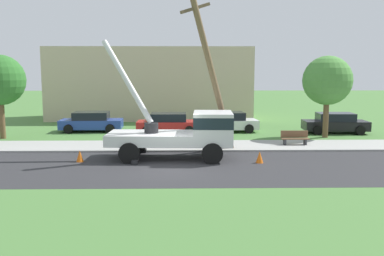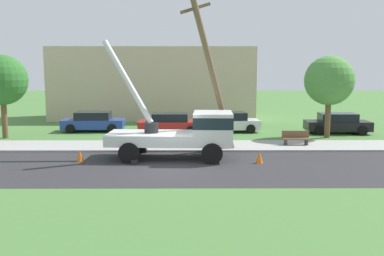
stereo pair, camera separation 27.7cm
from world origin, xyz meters
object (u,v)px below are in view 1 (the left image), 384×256
object	(u,v)px
leaning_utility_pole	(211,70)
park_bench	(295,138)
utility_truck	(187,131)
traffic_cone_behind	(80,156)
parked_sedan_blue	(91,122)
roadside_tree_far	(0,80)
roadside_tree_near	(327,81)
parked_sedan_black	(335,123)
parked_sedan_red	(169,123)
traffic_cone_ahead	(260,157)
parked_sedan_white	(226,122)

from	to	relation	value
leaning_utility_pole	park_bench	world-z (taller)	leaning_utility_pole
utility_truck	traffic_cone_behind	world-z (taller)	utility_truck
park_bench	traffic_cone_behind	bearing A→B (deg)	-160.76
parked_sedan_blue	roadside_tree_far	size ratio (longest dim) A/B	0.82
utility_truck	roadside_tree_near	bearing A→B (deg)	35.21
utility_truck	parked_sedan_black	size ratio (longest dim) A/B	1.51
parked_sedan_red	parked_sedan_blue	bearing A→B (deg)	169.93
leaning_utility_pole	parked_sedan_red	distance (m)	8.18
traffic_cone_ahead	roadside_tree_near	bearing A→B (deg)	53.03
roadside_tree_near	utility_truck	bearing A→B (deg)	-144.79
parked_sedan_red	park_bench	bearing A→B (deg)	-34.06
traffic_cone_behind	parked_sedan_black	bearing A→B (deg)	30.00
utility_truck	parked_sedan_white	distance (m)	9.61
utility_truck	roadside_tree_far	world-z (taller)	utility_truck
leaning_utility_pole	traffic_cone_behind	size ratio (longest dim) A/B	15.45
parked_sedan_blue	parked_sedan_red	distance (m)	5.71
leaning_utility_pole	parked_sedan_blue	size ratio (longest dim) A/B	1.94
traffic_cone_ahead	leaning_utility_pole	bearing A→B (deg)	128.69
leaning_utility_pole	roadside_tree_near	world-z (taller)	leaning_utility_pole
utility_truck	traffic_cone_behind	bearing A→B (deg)	-172.35
traffic_cone_behind	roadside_tree_far	world-z (taller)	roadside_tree_far
traffic_cone_behind	parked_sedan_blue	bearing A→B (deg)	99.22
parked_sedan_red	utility_truck	bearing A→B (deg)	-81.70
traffic_cone_ahead	parked_sedan_blue	distance (m)	14.77
parked_sedan_white	roadside_tree_far	xyz separation A→B (m)	(-14.84, -2.74, 3.05)
utility_truck	parked_sedan_blue	world-z (taller)	utility_truck
traffic_cone_ahead	parked_sedan_blue	xyz separation A→B (m)	(-10.33, 10.55, 0.43)
parked_sedan_black	park_bench	bearing A→B (deg)	-129.67
roadside_tree_near	park_bench	bearing A→B (deg)	-132.13
utility_truck	parked_sedan_black	xyz separation A→B (m)	(10.53, 8.38, -0.70)
roadside_tree_far	parked_sedan_red	bearing A→B (deg)	10.87
utility_truck	traffic_cone_behind	size ratio (longest dim) A/B	12.06
parked_sedan_blue	roadside_tree_far	world-z (taller)	roadside_tree_far
leaning_utility_pole	park_bench	distance (m)	6.64
parked_sedan_blue	roadside_tree_far	distance (m)	6.66
leaning_utility_pole	utility_truck	bearing A→B (deg)	-128.82
parked_sedan_red	parked_sedan_white	bearing A→B (deg)	9.36
park_bench	roadside_tree_near	distance (m)	5.37
parked_sedan_black	park_bench	world-z (taller)	parked_sedan_black
utility_truck	parked_sedan_blue	xyz separation A→B (m)	(-6.85, 9.45, -0.70)
utility_truck	leaning_utility_pole	distance (m)	3.67
traffic_cone_ahead	roadside_tree_near	xyz separation A→B (m)	(5.72, 7.59, 3.44)
parked_sedan_blue	roadside_tree_near	size ratio (longest dim) A/B	0.83
parked_sedan_blue	parked_sedan_white	size ratio (longest dim) A/B	0.98
traffic_cone_behind	parked_sedan_blue	distance (m)	10.29
traffic_cone_behind	parked_sedan_red	size ratio (longest dim) A/B	0.13
park_bench	parked_sedan_black	bearing A→B (deg)	50.33
traffic_cone_ahead	parked_sedan_white	bearing A→B (deg)	93.17
leaning_utility_pole	traffic_cone_behind	world-z (taller)	leaning_utility_pole
traffic_cone_ahead	parked_sedan_white	xyz separation A→B (m)	(-0.57, 10.24, 0.43)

